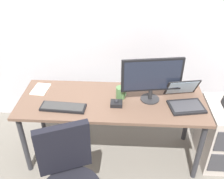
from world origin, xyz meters
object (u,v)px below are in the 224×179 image
Objects in this scene: trackball_mouse at (116,103)px; paper_notepad at (41,89)px; file_cabinet at (224,134)px; keyboard at (63,107)px; coffee_mug at (121,93)px; monitor_main at (152,77)px; laptop at (185,99)px.

trackball_mouse is 0.53× the size of paper_notepad.
file_cabinet is 1.63m from keyboard.
trackball_mouse reaches higher than keyboard.
paper_notepad reaches higher than file_cabinet.
keyboard is at bearing -171.45° from trackball_mouse.
file_cabinet is 1.15m from coffee_mug.
coffee_mug is (-1.06, 0.04, 0.44)m from file_cabinet.
paper_notepad is (-1.87, 0.14, 0.39)m from file_cabinet.
monitor_main is 1.34× the size of keyboard.
paper_notepad is at bearing 174.24° from monitor_main.
file_cabinet is 0.64m from laptop.
laptop is 3.24× the size of coffee_mug.
file_cabinet is at bearing -2.29° from coffee_mug.
keyboard is 0.42m from paper_notepad.
laptop reaches higher than paper_notepad.
keyboard is 3.58× the size of coffee_mug.
laptop is 0.60m from coffee_mug.
trackball_mouse is at bearing -15.97° from paper_notepad.
coffee_mug is (-0.59, 0.07, 0.01)m from laptop.
laptop is at bearing -9.57° from monitor_main.
monitor_main is 4.79× the size of coffee_mug.
coffee_mug is at bearing 20.99° from keyboard.
monitor_main is (-0.78, 0.03, 0.63)m from file_cabinet.
coffee_mug is (-0.28, 0.01, -0.19)m from monitor_main.
monitor_main is at bearing 177.94° from file_cabinet.
monitor_main is at bearing -5.76° from paper_notepad.
trackball_mouse is at bearing -106.16° from coffee_mug.
file_cabinet is at bearing -4.23° from paper_notepad.
coffee_mug is at bearing 177.71° from file_cabinet.
keyboard is at bearing -159.01° from coffee_mug.
coffee_mug is (0.04, 0.13, 0.04)m from trackball_mouse.
keyboard is 1.11× the size of laptop.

